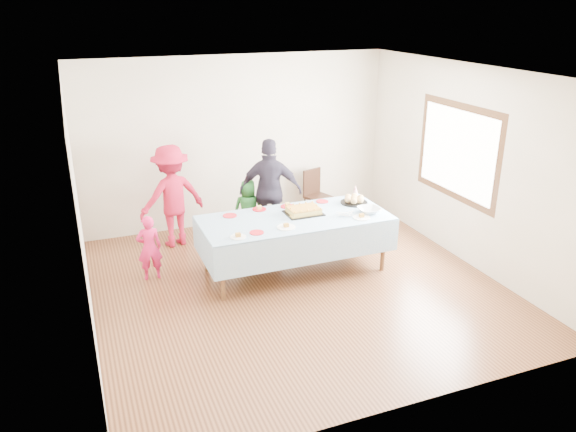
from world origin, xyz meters
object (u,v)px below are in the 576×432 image
Objects in this scene: birthday_cake at (304,211)px; dining_chair at (315,192)px; party_table at (295,221)px; adult_left at (172,196)px.

birthday_cake reaches higher than dining_chair.
dining_chair is at bearing 60.87° from birthday_cake.
dining_chair reaches higher than party_table.
adult_left is at bearing 165.90° from dining_chair.
party_table is 2.96× the size of dining_chair.
party_table is 1.63× the size of adult_left.
party_table is 5.12× the size of birthday_cake.
party_table is at bearing 119.54° from adult_left.
birthday_cake is 0.58× the size of dining_chair.
birthday_cake is at bearing 124.37° from adult_left.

